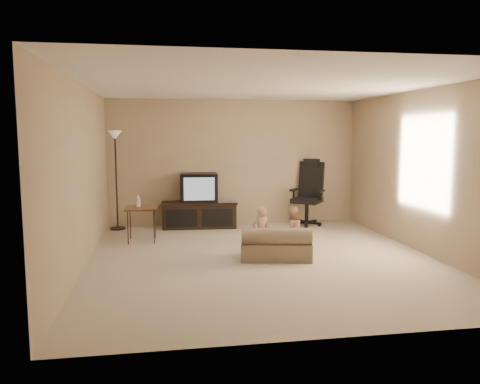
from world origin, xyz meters
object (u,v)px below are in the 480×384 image
object	(u,v)px
tv_stand	(200,205)
floor_lamp	(116,158)
side_table	(141,208)
toddler_left	(261,232)
office_chair	(308,201)
child_sofa	(276,246)
toddler_right	(292,231)

from	to	relation	value
tv_stand	floor_lamp	bearing A→B (deg)	-178.85
side_table	toddler_left	size ratio (longest dim) A/B	1.05
office_chair	child_sofa	world-z (taller)	office_chair
tv_stand	toddler_right	world-z (taller)	tv_stand
office_chair	tv_stand	bearing A→B (deg)	-145.47
child_sofa	toddler_left	world-z (taller)	toddler_left
side_table	child_sofa	size ratio (longest dim) A/B	0.73
child_sofa	toddler_right	world-z (taller)	toddler_right
side_table	toddler_left	bearing A→B (deg)	-37.57
side_table	floor_lamp	world-z (taller)	floor_lamp
side_table	toddler_left	xyz separation A→B (m)	(1.79, -1.37, -0.19)
floor_lamp	toddler_left	distance (m)	3.52
office_chair	side_table	size ratio (longest dim) A/B	1.66
toddler_left	side_table	bearing A→B (deg)	-51.85
floor_lamp	toddler_right	distance (m)	3.83
tv_stand	child_sofa	size ratio (longest dim) A/B	1.37
office_chair	toddler_right	bearing A→B (deg)	-76.67
side_table	toddler_right	distance (m)	2.64
floor_lamp	tv_stand	bearing A→B (deg)	-2.14
tv_stand	toddler_left	bearing A→B (deg)	-70.24
floor_lamp	toddler_right	world-z (taller)	floor_lamp
office_chair	child_sofa	distance (m)	2.82
tv_stand	child_sofa	distance (m)	2.74
office_chair	toddler_left	size ratio (longest dim) A/B	1.75
child_sofa	toddler_left	distance (m)	0.31
office_chair	toddler_left	bearing A→B (deg)	-85.58
tv_stand	office_chair	distance (m)	2.19
office_chair	side_table	world-z (taller)	office_chair
office_chair	side_table	xyz separation A→B (m)	(-3.26, -0.97, 0.09)
tv_stand	side_table	size ratio (longest dim) A/B	1.89
tv_stand	side_table	bearing A→B (deg)	-132.31
side_table	toddler_right	world-z (taller)	side_table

